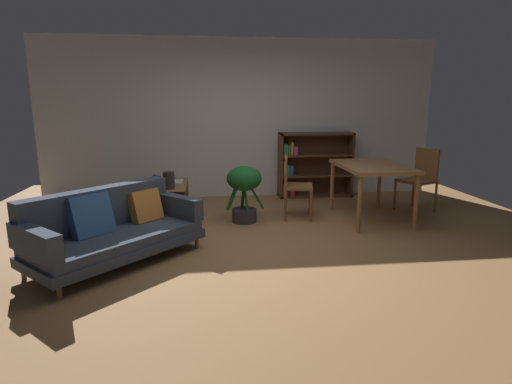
{
  "coord_description": "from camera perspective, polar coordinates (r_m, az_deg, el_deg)",
  "views": [
    {
      "loc": [
        -0.62,
        -4.59,
        1.65
      ],
      "look_at": [
        -0.02,
        0.38,
        0.56
      ],
      "focal_mm": 29.18,
      "sensor_mm": 36.0,
      "label": 1
    }
  ],
  "objects": [
    {
      "name": "fabric_couch",
      "position": [
        4.62,
        -19.14,
        -4.69
      ],
      "size": [
        1.81,
        1.82,
        0.75
      ],
      "color": "brown",
      "rests_on": "ground_plane"
    },
    {
      "name": "open_laptop",
      "position": [
        6.07,
        -11.82,
        1.55
      ],
      "size": [
        0.43,
        0.33,
        0.1
      ],
      "color": "silver",
      "rests_on": "media_console"
    },
    {
      "name": "potted_floor_plant",
      "position": [
        5.73,
        -1.64,
        0.75
      ],
      "size": [
        0.54,
        0.48,
        0.79
      ],
      "color": "#333338",
      "rests_on": "ground_plane"
    },
    {
      "name": "bookshelf",
      "position": [
        7.41,
        7.51,
        3.68
      ],
      "size": [
        1.29,
        0.35,
        1.12
      ],
      "color": "#56351E",
      "rests_on": "ground_plane"
    },
    {
      "name": "media_console",
      "position": [
        5.97,
        -11.29,
        -1.47
      ],
      "size": [
        0.39,
        1.02,
        0.52
      ],
      "color": "brown",
      "rests_on": "ground_plane"
    },
    {
      "name": "back_wall_panel",
      "position": [
        7.32,
        -2.04,
        9.96
      ],
      "size": [
        6.8,
        0.1,
        2.7
      ],
      "primitive_type": "cube",
      "color": "silver",
      "rests_on": "ground_plane"
    },
    {
      "name": "dining_chair_near",
      "position": [
        6.82,
        21.59,
        2.03
      ],
      "size": [
        0.6,
        0.59,
        0.95
      ],
      "color": "brown",
      "rests_on": "ground_plane"
    },
    {
      "name": "dining_chair_far",
      "position": [
        5.95,
        5.17,
        1.24
      ],
      "size": [
        0.47,
        0.5,
        0.89
      ],
      "color": "brown",
      "rests_on": "ground_plane"
    },
    {
      "name": "ground_plane",
      "position": [
        4.91,
        0.77,
        -7.31
      ],
      "size": [
        8.16,
        8.16,
        0.0
      ],
      "primitive_type": "plane",
      "color": "#9E7042"
    },
    {
      "name": "dining_table",
      "position": [
        6.02,
        15.58,
        2.87
      ],
      "size": [
        0.86,
        1.27,
        0.79
      ],
      "color": "olive",
      "rests_on": "ground_plane"
    },
    {
      "name": "desk_speaker",
      "position": [
        5.61,
        -11.87,
        1.59
      ],
      "size": [
        0.15,
        0.15,
        0.22
      ],
      "color": "#2D2823",
      "rests_on": "media_console"
    }
  ]
}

